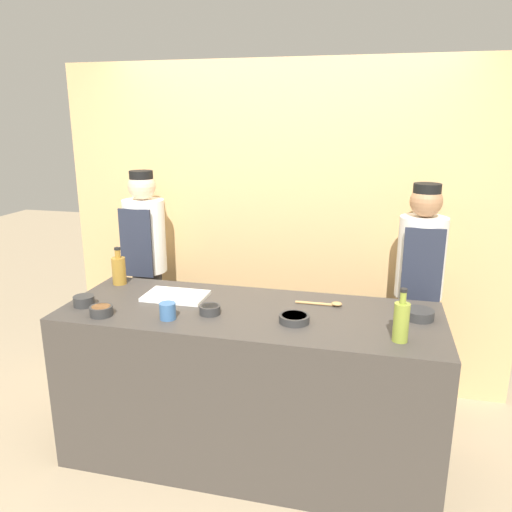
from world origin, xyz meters
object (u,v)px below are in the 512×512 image
object	(u,v)px
sauce_bowl_brown	(101,310)
chef_left	(147,270)
cutting_board	(176,296)
cup_blue	(168,311)
sauce_bowl_orange	(84,300)
bottle_vinegar	(119,270)
chef_right	(418,293)
bottle_oil	(401,321)
sauce_bowl_green	(419,314)
sauce_bowl_red	(294,318)
wooden_spoon	(326,304)
sauce_bowl_yellow	(210,309)

from	to	relation	value
sauce_bowl_brown	chef_left	bearing A→B (deg)	101.09
cutting_board	cup_blue	size ratio (longest dim) A/B	4.06
sauce_bowl_orange	sauce_bowl_brown	xyz separation A→B (m)	(0.18, -0.11, -0.00)
bottle_vinegar	chef_right	size ratio (longest dim) A/B	0.15
bottle_oil	sauce_bowl_orange	bearing A→B (deg)	178.12
sauce_bowl_green	bottle_oil	size ratio (longest dim) A/B	0.59
chef_left	sauce_bowl_red	bearing A→B (deg)	-32.58
sauce_bowl_green	chef_right	xyz separation A→B (m)	(0.04, 0.59, -0.08)
sauce_bowl_orange	sauce_bowl_green	size ratio (longest dim) A/B	0.75
sauce_bowl_red	bottle_oil	xyz separation A→B (m)	(0.54, -0.11, 0.08)
sauce_bowl_brown	bottle_oil	distance (m)	1.60
sauce_bowl_green	chef_left	distance (m)	1.99
bottle_vinegar	cup_blue	world-z (taller)	bottle_vinegar
bottle_vinegar	wooden_spoon	xyz separation A→B (m)	(1.37, -0.08, -0.08)
wooden_spoon	chef_right	bearing A→B (deg)	42.76
sauce_bowl_red	cup_blue	bearing A→B (deg)	-170.27
bottle_oil	sauce_bowl_brown	bearing A→B (deg)	-178.17
bottle_oil	sauce_bowl_yellow	bearing A→B (deg)	173.74
sauce_bowl_brown	sauce_bowl_orange	bearing A→B (deg)	148.16
chef_left	chef_right	world-z (taller)	chef_left
cutting_board	bottle_vinegar	size ratio (longest dim) A/B	1.50
bottle_vinegar	chef_left	distance (m)	0.45
sauce_bowl_green	bottle_oil	distance (m)	0.34
sauce_bowl_orange	cutting_board	distance (m)	0.53
sauce_bowl_green	chef_right	size ratio (longest dim) A/B	0.10
sauce_bowl_orange	sauce_bowl_red	world-z (taller)	sauce_bowl_orange
cutting_board	chef_right	world-z (taller)	chef_right
sauce_bowl_red	cup_blue	distance (m)	0.69
chef_right	bottle_oil	bearing A→B (deg)	-99.42
bottle_vinegar	cup_blue	bearing A→B (deg)	-41.10
sauce_bowl_green	sauce_bowl_red	size ratio (longest dim) A/B	0.98
sauce_bowl_yellow	bottle_vinegar	xyz separation A→B (m)	(-0.75, 0.36, 0.07)
bottle_oil	bottle_vinegar	bearing A→B (deg)	165.16
wooden_spoon	chef_left	distance (m)	1.48
sauce_bowl_yellow	bottle_oil	world-z (taller)	bottle_oil
sauce_bowl_green	sauce_bowl_brown	world-z (taller)	sauce_bowl_brown
sauce_bowl_orange	sauce_bowl_brown	distance (m)	0.21
sauce_bowl_green	sauce_bowl_red	bearing A→B (deg)	-162.35
sauce_bowl_orange	chef_right	xyz separation A→B (m)	(1.92, 0.84, -0.09)
sauce_bowl_yellow	chef_right	size ratio (longest dim) A/B	0.07
sauce_bowl_orange	chef_left	bearing A→B (deg)	90.70
sauce_bowl_green	cup_blue	world-z (taller)	cup_blue
wooden_spoon	chef_left	bearing A→B (deg)	159.81
cup_blue	sauce_bowl_orange	bearing A→B (deg)	173.02
sauce_bowl_orange	wooden_spoon	distance (m)	1.41
sauce_bowl_yellow	sauce_bowl_red	world-z (taller)	sauce_bowl_yellow
sauce_bowl_green	sauce_bowl_yellow	xyz separation A→B (m)	(-1.13, -0.20, -0.00)
sauce_bowl_green	bottle_oil	world-z (taller)	bottle_oil
bottle_oil	chef_right	distance (m)	0.93
wooden_spoon	chef_right	xyz separation A→B (m)	(0.55, 0.51, -0.07)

